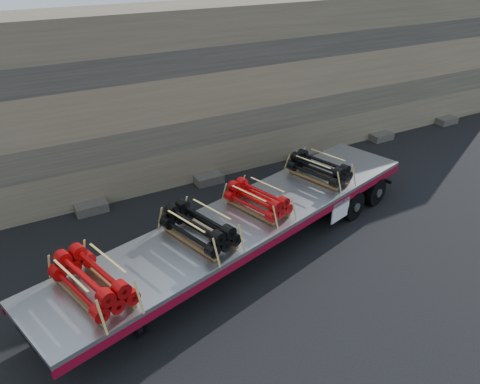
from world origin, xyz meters
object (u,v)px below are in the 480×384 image
Objects in this scene: bundle_midfront at (199,228)px; bundle_rear at (319,169)px; bundle_midrear at (258,200)px; bundle_front at (92,281)px; trailer at (247,234)px.

bundle_rear is (5.56, 1.52, -0.03)m from bundle_midfront.
bundle_midfront is 2.47m from bundle_midrear.
bundle_front is 9.19m from bundle_rear.
bundle_midrear reaches higher than trailer.
bundle_midfront is at bearing -180.00° from bundle_rear.
trailer is 5.53m from bundle_front.
bundle_front reaches higher than bundle_midrear.
bundle_rear is at bearing 0.00° from trailer.
trailer is 2.28m from bundle_midfront.
bundle_front is (-5.22, -1.43, 1.14)m from trailer.
bundle_midrear is 3.29m from bundle_rear.
bundle_midfront is at bearing 180.00° from trailer.
bundle_front is 1.09× the size of bundle_rear.
trailer is 6.62× the size of bundle_rear.
bundle_front is 1.13× the size of bundle_midrear.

